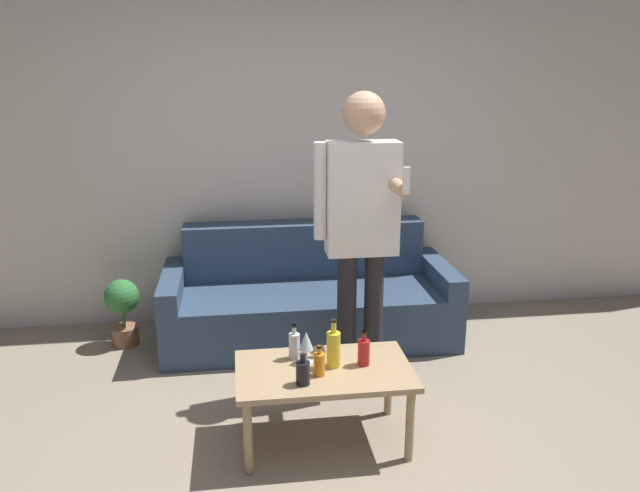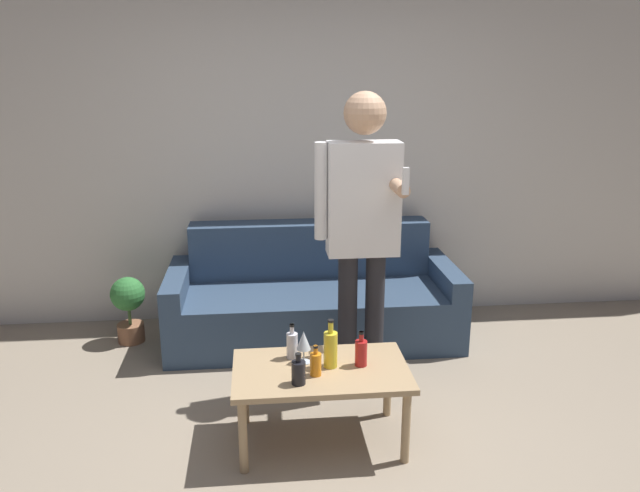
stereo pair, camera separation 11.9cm
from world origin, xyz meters
TOP-DOWN VIEW (x-y plane):
  - ground_plane at (0.00, 0.00)m, footprint 16.00×16.00m
  - wall_back at (0.00, 2.19)m, footprint 8.00×0.06m
  - couch at (0.07, 1.75)m, footprint 2.05×0.84m
  - coffee_table at (-0.01, 0.40)m, footprint 0.90×0.54m
  - bottle_orange at (-0.14, 0.25)m, footprint 0.07×0.07m
  - bottle_green at (-0.04, 0.33)m, footprint 0.06×0.06m
  - bottle_dark at (0.04, 0.41)m, footprint 0.07×0.07m
  - bottle_yellow at (-0.15, 0.53)m, footprint 0.06×0.06m
  - bottle_red at (0.20, 0.41)m, footprint 0.06×0.06m
  - wine_glass_near at (-0.09, 0.47)m, footprint 0.07×0.07m
  - person_standing_front at (0.28, 0.94)m, footprint 0.48×0.45m
  - potted_plant at (-1.24, 1.76)m, footprint 0.24×0.24m

SIDE VIEW (x-z plane):
  - ground_plane at x=0.00m, z-range 0.00..0.00m
  - couch at x=0.07m, z-range -0.12..0.68m
  - potted_plant at x=-1.24m, z-range 0.05..0.53m
  - coffee_table at x=-0.01m, z-range 0.16..0.59m
  - bottle_orange at x=-0.14m, z-range 0.41..0.57m
  - bottle_green at x=-0.04m, z-range 0.41..0.57m
  - bottle_red at x=0.20m, z-range 0.41..0.59m
  - bottle_yellow at x=-0.15m, z-range 0.41..0.60m
  - bottle_dark at x=0.04m, z-range 0.40..0.66m
  - wine_glass_near at x=-0.09m, z-range 0.46..0.63m
  - person_standing_front at x=0.28m, z-range 0.18..1.96m
  - wall_back at x=0.00m, z-range 0.00..2.70m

